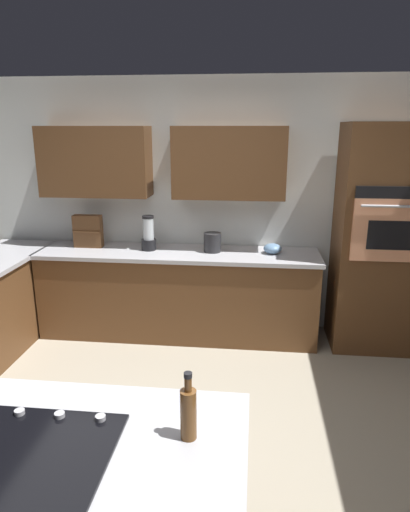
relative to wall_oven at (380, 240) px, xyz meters
name	(u,v)px	position (x,y,z in m)	size (l,w,h in m)	color
ground_plane	(152,442)	(1.85, 1.72, -1.08)	(14.00, 14.00, 0.00)	#9E937F
wall_back	(185,196)	(1.92, -0.33, 0.34)	(6.00, 0.44, 2.60)	silver
lower_cabinets_back	(178,295)	(1.95, 0.00, -0.65)	(2.80, 0.60, 0.86)	brown
countertop_back	(177,253)	(1.95, 0.00, -0.20)	(2.84, 0.64, 0.04)	#B2B2B7
island_top	(13,460)	(2.08, 2.95, -0.20)	(1.79, 1.03, 0.04)	#B2B2B7
wall_oven	(380,240)	(0.00, 0.00, 0.00)	(0.80, 0.66, 2.15)	brown
cooktop	(13,453)	(2.08, 2.94, -0.17)	(0.76, 0.56, 0.03)	black
blender	(149,235)	(2.25, -0.04, -0.03)	(0.15, 0.15, 0.35)	black
mixing_bowl	(273,249)	(1.00, -0.04, -0.13)	(0.18, 0.18, 0.10)	#668CB2
spice_rack	(88,231)	(2.90, -0.08, -0.01)	(0.29, 0.11, 0.34)	brown
kettle	(212,242)	(1.60, -0.04, -0.08)	(0.17, 0.17, 0.19)	#262628
second_bottle	(188,412)	(1.43, 2.77, -0.06)	(0.07, 0.07, 0.29)	brown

